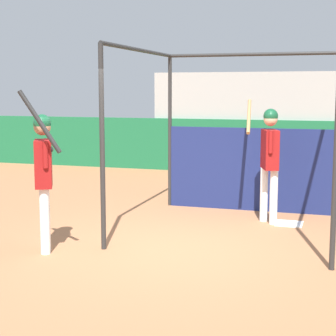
# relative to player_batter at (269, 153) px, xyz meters

# --- Properties ---
(ground_plane) EXTENTS (60.00, 60.00, 0.00)m
(ground_plane) POSITION_rel_player_batter_xyz_m (-1.17, -1.95, -1.18)
(ground_plane) COLOR #9E6642
(outfield_wall) EXTENTS (24.00, 0.12, 1.43)m
(outfield_wall) POSITION_rel_player_batter_xyz_m (-1.17, 5.47, -0.47)
(outfield_wall) COLOR #196038
(outfield_wall) RESTS_ON ground
(bleacher_section) EXTENTS (5.40, 2.40, 2.71)m
(bleacher_section) POSITION_rel_player_batter_xyz_m (-1.17, 6.73, 0.17)
(bleacher_section) COLOR #9E9E99
(bleacher_section) RESTS_ON ground
(batting_cage) EXTENTS (3.15, 3.23, 2.87)m
(batting_cage) POSITION_rel_player_batter_xyz_m (-0.45, 0.32, 0.08)
(batting_cage) COLOR #282828
(batting_cage) RESTS_ON ground
(home_plate) EXTENTS (0.44, 0.44, 0.02)m
(home_plate) POSITION_rel_player_batter_xyz_m (0.36, -0.00, -1.17)
(home_plate) COLOR white
(home_plate) RESTS_ON ground
(player_batter) EXTENTS (0.65, 0.87, 2.06)m
(player_batter) POSITION_rel_player_batter_xyz_m (0.00, 0.00, 0.00)
(player_batter) COLOR white
(player_batter) RESTS_ON ground
(player_waiting) EXTENTS (0.64, 0.63, 2.22)m
(player_waiting) POSITION_rel_player_batter_xyz_m (-2.69, -2.65, -0.02)
(player_waiting) COLOR white
(player_waiting) RESTS_ON ground
(baseball) EXTENTS (0.07, 0.07, 0.07)m
(baseball) POSITION_rel_player_batter_xyz_m (0.45, -0.02, -1.14)
(baseball) COLOR white
(baseball) RESTS_ON ground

